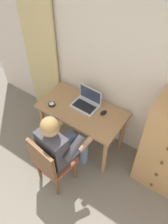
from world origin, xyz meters
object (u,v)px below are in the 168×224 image
Objects in this scene: chair at (51,162)px; person_seated at (61,143)px; desk_clock at (52,104)px; desk at (82,115)px; laptop at (87,102)px; computer_mouse at (103,113)px.

chair is 0.26m from person_seated.
desk is at bearing 23.14° from desk_clock.
person_seated is at bearing -84.29° from laptop.
desk is 0.31m from computer_mouse.
laptop is at bearing 87.71° from desk.
desk_clock is at bearing -156.86° from desk.
desk is at bearing 97.19° from person_seated.
person_seated reaches higher than desk_clock.
laptop is 0.46m from desk_clock.
person_seated is (0.07, -0.54, 0.05)m from desk.
desk_clock is (-0.64, -0.25, -0.00)m from computer_mouse.
laptop is (-0.04, 0.82, 0.30)m from chair.
laptop is (0.00, 0.10, 0.17)m from desk.
desk is 1.31× the size of chair.
chair is at bearing -97.66° from person_seated.
chair reaches higher than computer_mouse.
desk is 11.33× the size of computer_mouse.
chair is (0.04, -0.72, -0.13)m from desk.
person_seated is 0.67m from computer_mouse.
desk_clock is at bearing 126.28° from chair.
desk is 3.25× the size of laptop.
person_seated reaches higher than chair.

